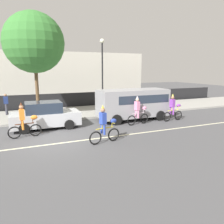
# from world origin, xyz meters

# --- Properties ---
(ground_plane) EXTENTS (80.00, 80.00, 0.00)m
(ground_plane) POSITION_xyz_m (0.00, 0.00, 0.00)
(ground_plane) COLOR #4C4C4F
(road_centre_line) EXTENTS (36.00, 0.14, 0.01)m
(road_centre_line) POSITION_xyz_m (0.00, -0.50, 0.00)
(road_centre_line) COLOR beige
(road_centre_line) RESTS_ON ground
(sidewalk_curb) EXTENTS (60.00, 5.00, 0.15)m
(sidewalk_curb) POSITION_xyz_m (0.00, 6.50, 0.07)
(sidewalk_curb) COLOR #9E9B93
(sidewalk_curb) RESTS_ON ground
(fence_line) EXTENTS (40.00, 0.08, 1.40)m
(fence_line) POSITION_xyz_m (0.00, 9.40, 0.70)
(fence_line) COLOR black
(fence_line) RESTS_ON ground
(building_backdrop) EXTENTS (28.00, 8.00, 5.52)m
(building_backdrop) POSITION_xyz_m (-0.80, 18.00, 2.76)
(building_backdrop) COLOR beige
(building_backdrop) RESTS_ON ground
(parade_cyclist_orange) EXTENTS (1.72, 0.50, 1.92)m
(parade_cyclist_orange) POSITION_xyz_m (-1.27, 1.16, 0.84)
(parade_cyclist_orange) COLOR black
(parade_cyclist_orange) RESTS_ON ground
(parade_cyclist_cobalt) EXTENTS (1.71, 0.53, 1.92)m
(parade_cyclist_cobalt) POSITION_xyz_m (2.35, -1.28, 0.84)
(parade_cyclist_cobalt) COLOR black
(parade_cyclist_cobalt) RESTS_ON ground
(parade_cyclist_pink) EXTENTS (1.71, 0.52, 1.92)m
(parade_cyclist_pink) POSITION_xyz_m (5.67, 1.30, 0.84)
(parade_cyclist_pink) COLOR black
(parade_cyclist_pink) RESTS_ON ground
(parade_cyclist_purple) EXTENTS (1.72, 0.50, 1.92)m
(parade_cyclist_purple) POSITION_xyz_m (8.47, 1.29, 0.84)
(parade_cyclist_purple) COLOR black
(parade_cyclist_purple) RESTS_ON ground
(parked_van_grey) EXTENTS (5.00, 2.22, 2.18)m
(parked_van_grey) POSITION_xyz_m (6.06, 2.70, 1.28)
(parked_van_grey) COLOR #99999E
(parked_van_grey) RESTS_ON ground
(parked_car_silver) EXTENTS (4.10, 1.92, 1.64)m
(parked_car_silver) POSITION_xyz_m (-0.08, 2.71, 0.78)
(parked_car_silver) COLOR #B7BABF
(parked_car_silver) RESTS_ON ground
(street_lamp_post) EXTENTS (0.36, 0.36, 5.86)m
(street_lamp_post) POSITION_xyz_m (5.01, 6.28, 3.99)
(street_lamp_post) COLOR black
(street_lamp_post) RESTS_ON sidewalk_curb
(street_tree_near_lamp) EXTENTS (4.16, 4.16, 7.32)m
(street_tree_near_lamp) POSITION_xyz_m (-0.26, 5.57, 5.38)
(street_tree_near_lamp) COLOR brown
(street_tree_near_lamp) RESTS_ON sidewalk_curb
(pedestrian_onlooker) EXTENTS (0.32, 0.20, 1.62)m
(pedestrian_onlooker) POSITION_xyz_m (-2.46, 7.30, 1.01)
(pedestrian_onlooker) COLOR #33333D
(pedestrian_onlooker) RESTS_ON sidewalk_curb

